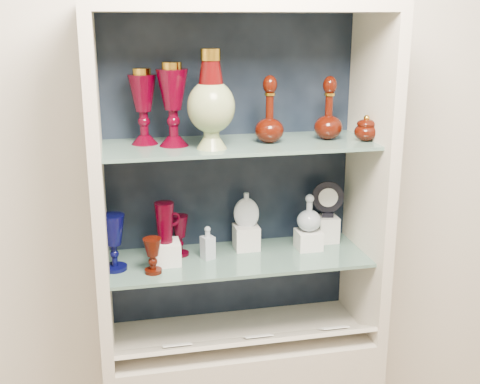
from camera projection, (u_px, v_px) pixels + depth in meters
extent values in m
cube|color=beige|center=(228.00, 151.00, 2.27)|extent=(3.50, 0.02, 2.80)
cube|color=black|center=(229.00, 172.00, 2.26)|extent=(0.98, 0.02, 1.15)
cube|color=beige|center=(98.00, 193.00, 1.99)|extent=(0.04, 0.40, 1.15)
cube|color=beige|center=(369.00, 178.00, 2.18)|extent=(0.04, 0.40, 1.15)
cube|color=beige|center=(240.00, 6.00, 1.92)|extent=(1.00, 0.40, 0.04)
cube|color=slate|center=(239.00, 258.00, 2.18)|extent=(0.92, 0.34, 0.01)
cube|color=slate|center=(239.00, 145.00, 2.06)|extent=(0.92, 0.34, 0.01)
cube|color=beige|center=(246.00, 341.00, 2.13)|extent=(0.92, 0.17, 0.09)
cube|color=white|center=(177.00, 345.00, 2.08)|extent=(0.10, 0.06, 0.03)
cube|color=white|center=(258.00, 336.00, 2.14)|extent=(0.10, 0.06, 0.03)
cube|color=white|center=(334.00, 328.00, 2.19)|extent=(0.10, 0.06, 0.03)
cube|color=silver|center=(166.00, 253.00, 2.11)|extent=(0.10, 0.10, 0.08)
cube|color=silver|center=(246.00, 237.00, 2.25)|extent=(0.09, 0.09, 0.09)
cube|color=silver|center=(308.00, 240.00, 2.25)|extent=(0.09, 0.09, 0.07)
cube|color=silver|center=(327.00, 229.00, 2.32)|extent=(0.08, 0.08, 0.10)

